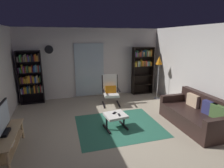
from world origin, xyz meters
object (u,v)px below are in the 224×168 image
Objects in this scene: lounge_armchair at (111,89)px; tv_remote at (119,115)px; tv_stand at (5,141)px; leather_sofa at (196,115)px; television at (1,121)px; ottoman at (115,117)px; wall_clock at (49,50)px; bookshelf_near_tv at (30,76)px; cell_phone at (115,113)px; bookshelf_near_sofa at (142,66)px; floor_lamp_by_shelf at (159,63)px.

lounge_armchair is 1.81m from tv_remote.
tv_stand is at bearing -167.43° from tv_remote.
television is at bearing -179.98° from leather_sofa.
lounge_armchair is 1.75m from ottoman.
tv_stand is at bearing -103.94° from wall_clock.
bookshelf_near_tv is 5.33m from leather_sofa.
bookshelf_near_tv reaches higher than ottoman.
wall_clock reaches higher than leather_sofa.
ottoman is 0.13m from tv_remote.
leather_sofa is at bearing 0.02° from television.
leather_sofa is at bearing -51.40° from lounge_armchair.
cell_phone is at bearing 121.69° from tv_remote.
ottoman is at bearing 10.63° from television.
bookshelf_near_sofa is 3.23m from cell_phone.
television is 2.47m from cell_phone.
lounge_armchair is 7.10× the size of tv_remote.
tv_remote is at bearing -58.83° from wall_clock.
bookshelf_near_tv is at bearing 169.86° from floor_lamp_by_shelf.
wall_clock is at bearing 166.08° from floor_lamp_by_shelf.
tv_remote is 3.56m from wall_clock.
bookshelf_near_sofa is at bearing 0.01° from bookshelf_near_tv.
lounge_armchair is at bearing 38.23° from television.
television is (0.00, 0.00, 0.43)m from tv_stand.
floor_lamp_by_shelf is (0.28, -0.80, 0.21)m from bookshelf_near_sofa.
tv_remote is at bearing 8.60° from tv_stand.
bookshelf_near_tv is 12.74× the size of tv_remote.
lounge_armchair is 3.53× the size of wall_clock.
tv_stand is 3.60m from wall_clock.
lounge_armchair is (2.74, 2.15, -0.21)m from television.
bookshelf_near_tv is at bearing 135.64° from tv_remote.
bookshelf_near_sofa reaches higher than ottoman.
bookshelf_near_tv reaches higher than lounge_armchair.
television is at bearing -167.46° from tv_remote.
bookshelf_near_tv is at bearing -179.99° from bookshelf_near_sofa.
bookshelf_near_tv is 3.58m from tv_remote.
wall_clock reaches higher than lounge_armchair.
bookshelf_near_sofa reaches higher than lounge_armchair.
floor_lamp_by_shelf is (1.84, 0.06, 0.81)m from lounge_armchair.
bookshelf_near_sofa is at bearing 109.30° from floor_lamp_by_shelf.
tv_remote is at bearing -98.66° from lounge_armchair.
tv_remote is at bearing -124.79° from bookshelf_near_sofa.
leather_sofa is at bearing -34.74° from bookshelf_near_tv.
ottoman is 0.36× the size of floor_lamp_by_shelf.
tv_remote reaches higher than ottoman.
tv_remote is at bearing -48.33° from bookshelf_near_tv.
bookshelf_near_sofa is 13.12× the size of tv_remote.
lounge_armchair is at bearing 85.31° from tv_remote.
bookshelf_near_sofa is (4.18, 0.00, 0.16)m from bookshelf_near_tv.
wall_clock is (-1.61, 2.64, 1.46)m from cell_phone.
leather_sofa is 12.62× the size of tv_remote.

